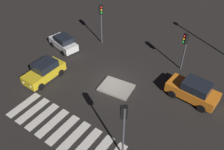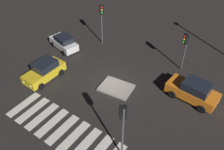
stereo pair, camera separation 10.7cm
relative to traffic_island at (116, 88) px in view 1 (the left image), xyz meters
name	(u,v)px [view 1 (the left image)]	position (x,y,z in m)	size (l,w,h in m)	color
ground_plane	(112,83)	(-0.75, 0.38, -0.09)	(80.00, 80.00, 0.00)	black
traffic_island	(116,88)	(0.00, 0.00, 0.00)	(3.19, 2.55, 0.18)	gray
car_yellow	(44,71)	(-6.43, -2.70, 0.79)	(2.02, 4.18, 1.80)	gold
car_white	(63,43)	(-8.62, 2.16, 0.72)	(4.00, 2.45, 1.64)	silver
car_orange	(193,91)	(6.16, 2.70, 0.85)	(4.52, 2.35, 1.92)	orange
traffic_light_west	(101,15)	(-5.76, 5.53, 3.48)	(0.54, 0.54, 4.72)	#47474C
traffic_light_east	(124,120)	(4.11, -5.33, 3.48)	(0.54, 0.53, 4.72)	#47474C
traffic_light_north	(185,43)	(3.63, 6.11, 2.97)	(0.54, 0.53, 4.04)	#47474C
crosswalk_near	(63,130)	(-0.75, -6.27, -0.08)	(9.90, 3.20, 0.02)	silver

